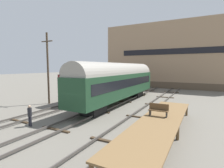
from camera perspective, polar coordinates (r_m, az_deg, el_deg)
The scene contains 11 objects.
ground_plane at distance 16.27m, azimuth -10.12°, elevation -11.31°, with size 200.00×200.00×0.00m, color #6B665B.
track_left at distance 19.23m, azimuth -20.83°, elevation -8.49°, with size 2.60×60.00×0.26m.
track_middle at distance 16.23m, azimuth -10.13°, elevation -10.83°, with size 2.60×60.00×0.26m.
track_right at distance 14.04m, azimuth 4.85°, elevation -13.41°, with size 2.60×60.00×0.26m.
train_car_green at distance 22.46m, azimuth 2.38°, elevation 1.18°, with size 3.00×18.43×5.21m.
train_car_maroon at distance 28.50m, azimuth -1.87°, elevation 2.13°, with size 3.09×18.34×5.22m.
station_platform at distance 12.46m, azimuth 15.27°, elevation -11.72°, with size 2.65×13.02×1.14m.
bench at distance 13.27m, azimuth 14.95°, elevation -8.05°, with size 1.40×0.40×0.91m.
person_worker at distance 15.45m, azimuth -25.28°, elevation -8.72°, with size 0.32×0.32×1.71m.
utility_pole at distance 23.51m, azimuth -20.21°, elevation 5.10°, with size 1.80×0.24×8.94m.
warehouse_building at distance 46.08m, azimuth 19.31°, elevation 8.44°, with size 29.18×13.74×14.39m.
Camera 1 is at (9.64, -12.22, 4.73)m, focal length 28.00 mm.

